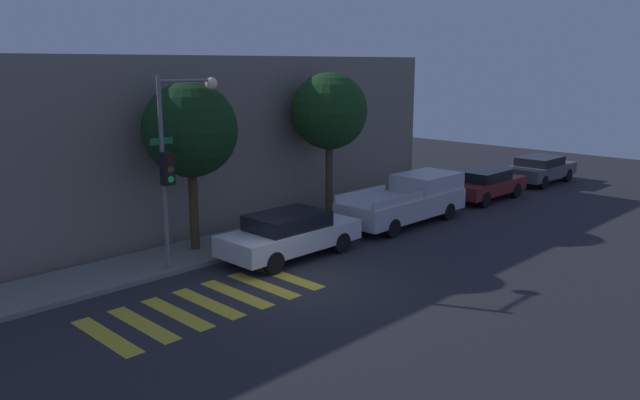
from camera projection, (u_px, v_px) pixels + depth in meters
ground_plane at (303, 285)px, 16.80m from camera, size 60.00×60.00×0.00m
sidewalk at (207, 250)px, 19.78m from camera, size 26.00×2.37×0.14m
building_row at (128, 143)px, 22.27m from camera, size 26.00×6.00×6.11m
crosswalk at (208, 303)px, 15.56m from camera, size 5.86×2.60×0.00m
traffic_light_pole at (176, 149)px, 17.22m from camera, size 2.25×0.56×5.54m
sedan_near_corner at (290, 234)px, 19.09m from camera, size 4.57×1.87×1.42m
pickup_truck at (408, 200)px, 23.29m from camera, size 5.53×1.99×1.72m
sedan_middle at (484, 184)px, 27.18m from camera, size 4.32×1.81×1.32m
sedan_far_end at (540, 169)px, 30.94m from camera, size 4.39×1.87×1.33m
tree_near_corner at (190, 130)px, 18.88m from camera, size 2.90×2.90×5.34m
tree_midblock at (329, 112)px, 23.10m from camera, size 2.85×2.85×5.54m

